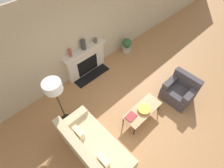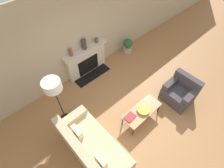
{
  "view_description": "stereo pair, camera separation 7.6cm",
  "coord_description": "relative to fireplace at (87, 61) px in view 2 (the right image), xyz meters",
  "views": [
    {
      "loc": [
        -2.14,
        -1.17,
        4.52
      ],
      "look_at": [
        0.17,
        1.25,
        0.45
      ],
      "focal_mm": 28.0,
      "sensor_mm": 36.0,
      "label": 1
    },
    {
      "loc": [
        -2.08,
        -1.22,
        4.52
      ],
      "look_at": [
        0.17,
        1.25,
        0.45
      ],
      "focal_mm": 28.0,
      "sensor_mm": 36.0,
      "label": 2
    }
  ],
  "objects": [
    {
      "name": "ground_plane",
      "position": [
        -0.2,
        -2.54,
        -0.49
      ],
      "size": [
        18.0,
        18.0,
        0.0
      ],
      "primitive_type": "plane",
      "color": "#A87547"
    },
    {
      "name": "wall_back",
      "position": [
        -0.2,
        0.15,
        0.96
      ],
      "size": [
        18.0,
        0.06,
        2.9
      ],
      "color": "#BCAD8E",
      "rests_on": "ground_plane"
    },
    {
      "name": "fireplace",
      "position": [
        0.0,
        0.0,
        0.0
      ],
      "size": [
        1.56,
        0.59,
        1.0
      ],
      "color": "beige",
      "rests_on": "ground_plane"
    },
    {
      "name": "couch",
      "position": [
        -1.64,
        -2.35,
        -0.16
      ],
      "size": [
        0.89,
        1.95,
        0.88
      ],
      "rotation": [
        0.0,
        0.0,
        1.57
      ],
      "color": "#CCB78E",
      "rests_on": "ground_plane"
    },
    {
      "name": "armchair_near",
      "position": [
        1.33,
        -2.82,
        -0.17
      ],
      "size": [
        0.75,
        0.84,
        0.84
      ],
      "rotation": [
        0.0,
        0.0,
        -1.57
      ],
      "color": "#423D42",
      "rests_on": "ground_plane"
    },
    {
      "name": "coffee_table",
      "position": [
        -0.03,
        -2.5,
        -0.11
      ],
      "size": [
        1.16,
        0.48,
        0.41
      ],
      "color": "tan",
      "rests_on": "ground_plane"
    },
    {
      "name": "bowl",
      "position": [
        -0.0,
        -2.53,
        -0.04
      ],
      "size": [
        0.35,
        0.35,
        0.07
      ],
      "color": "gold",
      "rests_on": "coffee_table"
    },
    {
      "name": "book",
      "position": [
        -0.42,
        -2.43,
        -0.07
      ],
      "size": [
        0.31,
        0.24,
        0.02
      ],
      "rotation": [
        0.0,
        0.0,
        0.07
      ],
      "color": "#9E2D33",
      "rests_on": "coffee_table"
    },
    {
      "name": "floor_lamp",
      "position": [
        -1.63,
        -1.06,
        0.92
      ],
      "size": [
        0.43,
        0.43,
        1.63
      ],
      "color": "black",
      "rests_on": "ground_plane"
    },
    {
      "name": "mantel_vase_left",
      "position": [
        -0.48,
        0.02,
        0.64
      ],
      "size": [
        0.1,
        0.1,
        0.26
      ],
      "color": "brown",
      "rests_on": "fireplace"
    },
    {
      "name": "mantel_vase_center_left",
      "position": [
        0.01,
        0.02,
        0.68
      ],
      "size": [
        0.15,
        0.15,
        0.33
      ],
      "color": "#3D383D",
      "rests_on": "fireplace"
    },
    {
      "name": "mantel_vase_center_right",
      "position": [
        0.49,
        0.02,
        0.58
      ],
      "size": [
        0.12,
        0.12,
        0.14
      ],
      "color": "brown",
      "rests_on": "fireplace"
    },
    {
      "name": "potted_plant",
      "position": [
        1.81,
        -0.19,
        -0.2
      ],
      "size": [
        0.35,
        0.35,
        0.57
      ],
      "color": "#B2A899",
      "rests_on": "ground_plane"
    }
  ]
}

